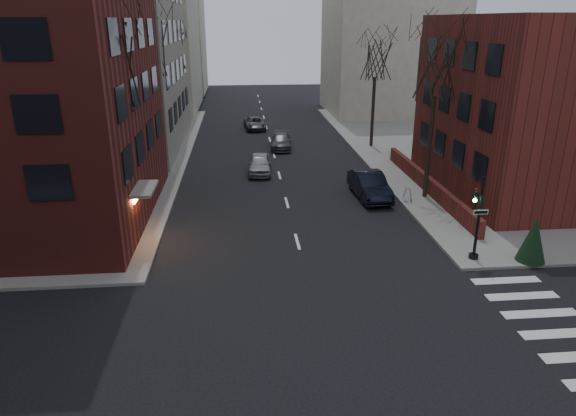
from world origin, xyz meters
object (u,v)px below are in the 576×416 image
object	(u,v)px
tree_left_a	(111,69)
tree_right_b	(376,59)
tree_right_a	(437,68)
tree_left_c	(174,49)
sandwich_board	(408,193)
traffic_signal	(477,223)
car_lane_far	(255,123)
evergreen_shrub	(533,239)
car_lane_silver	(260,164)
parked_sedan	(370,185)
streetlamp_near	(156,125)
tree_left_b	(150,47)
streetlamp_far	(185,87)
car_lane_gray	(281,141)

from	to	relation	value
tree_left_a	tree_right_b	size ratio (longest dim) A/B	1.12
tree_left_a	tree_right_a	world-z (taller)	tree_left_a
tree_left_c	sandwich_board	size ratio (longest dim) A/B	10.82
traffic_signal	car_lane_far	xyz separation A→B (m)	(-9.18, 32.08, -1.30)
evergreen_shrub	tree_left_a	bearing A→B (deg)	164.09
traffic_signal	tree_right_b	distance (m)	23.71
car_lane_silver	traffic_signal	bearing A→B (deg)	-55.87
sandwich_board	parked_sedan	bearing A→B (deg)	154.16
tree_left_a	sandwich_board	distance (m)	18.35
tree_right_a	streetlamp_near	xyz separation A→B (m)	(-17.00, 4.00, -3.79)
tree_left_c	car_lane_far	size ratio (longest dim) A/B	2.22
streetlamp_near	car_lane_far	distance (m)	20.63
tree_left_a	tree_left_b	distance (m)	12.01
traffic_signal	streetlamp_far	size ratio (longest dim) A/B	0.64
tree_left_c	car_lane_silver	size ratio (longest dim) A/B	2.34
tree_right_a	car_lane_gray	world-z (taller)	tree_right_a
car_lane_gray	sandwich_board	xyz separation A→B (m)	(6.64, -15.01, -0.04)
tree_right_b	car_lane_silver	world-z (taller)	tree_right_b
tree_left_b	car_lane_far	size ratio (longest dim) A/B	2.47
tree_right_b	parked_sedan	bearing A→B (deg)	-104.44
tree_left_c	car_lane_far	distance (m)	10.64
parked_sedan	evergreen_shrub	size ratio (longest dim) A/B	2.28
traffic_signal	parked_sedan	world-z (taller)	traffic_signal
parked_sedan	streetlamp_near	bearing A→B (deg)	162.40
tree_left_a	tree_left_b	xyz separation A→B (m)	(0.00, 12.00, 0.44)
evergreen_shrub	car_lane_silver	bearing A→B (deg)	126.19
streetlamp_near	evergreen_shrub	xyz separation A→B (m)	(18.70, -13.50, -3.00)
tree_left_c	car_lane_gray	distance (m)	14.35
streetlamp_near	evergreen_shrub	distance (m)	23.26
streetlamp_near	car_lane_silver	distance (m)	8.15
tree_left_b	parked_sedan	size ratio (longest dim) A/B	2.18
tree_right_a	car_lane_gray	distance (m)	17.98
evergreen_shrub	tree_left_b	bearing A→B (deg)	137.80
streetlamp_near	car_lane_silver	bearing A→B (deg)	22.04
tree_left_a	streetlamp_near	size ratio (longest dim) A/B	1.63
tree_right_b	parked_sedan	world-z (taller)	tree_right_b
streetlamp_near	evergreen_shrub	world-z (taller)	streetlamp_near
parked_sedan	evergreen_shrub	world-z (taller)	evergreen_shrub
tree_left_b	parked_sedan	world-z (taller)	tree_left_b
parked_sedan	streetlamp_far	bearing A→B (deg)	116.84
tree_right_a	streetlamp_far	size ratio (longest dim) A/B	1.55
streetlamp_near	streetlamp_far	size ratio (longest dim) A/B	1.00
traffic_signal	car_lane_silver	bearing A→B (deg)	120.63
streetlamp_near	sandwich_board	world-z (taller)	streetlamp_near
tree_left_a	tree_left_c	world-z (taller)	tree_left_a
traffic_signal	car_lane_far	size ratio (longest dim) A/B	0.91
tree_right_a	traffic_signal	bearing A→B (deg)	-95.47
tree_left_b	streetlamp_near	distance (m)	6.18
traffic_signal	tree_left_b	xyz separation A→B (m)	(-16.74, 17.01, 7.00)
traffic_signal	evergreen_shrub	world-z (taller)	traffic_signal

